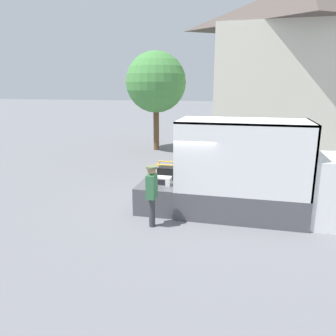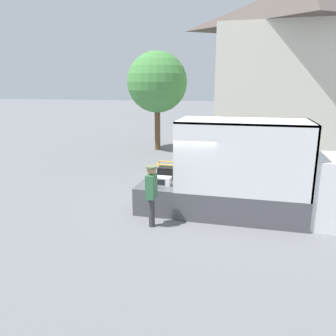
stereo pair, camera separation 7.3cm
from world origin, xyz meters
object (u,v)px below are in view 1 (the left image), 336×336
Objects in this scene: portable_generator at (167,173)px; worker_person at (152,190)px; box_truck at (289,190)px; microwave at (163,181)px; street_tree at (156,82)px.

worker_person is (0.04, -2.05, 0.03)m from portable_generator.
worker_person is at bearing -157.66° from box_truck.
portable_generator is 0.39× the size of worker_person.
portable_generator is (-0.03, 0.75, 0.08)m from microwave.
worker_person is 12.40m from street_tree.
portable_generator is at bearing 92.35° from microwave.
box_truck reaches higher than worker_person.
street_tree reaches higher than worker_person.
worker_person is at bearing -75.08° from street_tree.
box_truck is 0.99× the size of street_tree.
microwave is at bearing 90.59° from worker_person.
street_tree reaches higher than box_truck.
box_truck is 4.03m from portable_generator.
worker_person is (-3.96, -1.63, 0.24)m from box_truck.
microwave is 0.09× the size of street_tree.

